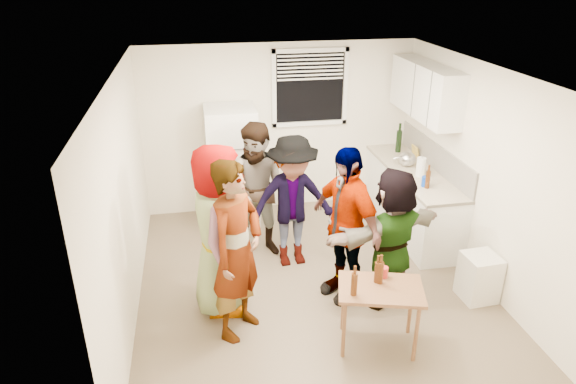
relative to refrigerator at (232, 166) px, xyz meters
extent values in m
cube|color=white|center=(0.00, 0.00, 0.00)|extent=(0.70, 0.70, 1.70)
cube|color=white|center=(2.45, -0.73, -0.42)|extent=(0.60, 2.20, 0.86)
cube|color=beige|center=(2.45, -0.73, 0.03)|extent=(0.64, 2.22, 0.04)
cube|color=#BBB3AA|center=(2.74, -0.73, 0.23)|extent=(0.03, 2.20, 0.36)
cube|color=white|center=(2.58, -0.53, 1.10)|extent=(0.34, 1.60, 0.70)
cylinder|color=white|center=(2.43, -0.96, 0.05)|extent=(0.12, 0.12, 0.26)
cylinder|color=black|center=(2.50, 0.00, 0.05)|extent=(0.08, 0.08, 0.33)
cylinder|color=#47230C|center=(2.35, -1.35, 0.05)|extent=(0.06, 0.06, 0.23)
cylinder|color=#0A38B7|center=(2.35, -1.30, 0.05)|extent=(0.10, 0.10, 0.13)
cube|color=gold|center=(2.67, -0.23, 0.13)|extent=(0.02, 0.19, 0.16)
cube|color=white|center=(2.54, -2.48, -0.60)|extent=(0.39, 0.39, 0.54)
cylinder|color=#47230C|center=(1.14, -2.92, -0.17)|extent=(0.06, 0.06, 0.22)
cylinder|color=red|center=(1.24, -2.85, -0.17)|extent=(0.08, 0.08, 0.11)
imported|color=#969696|center=(-0.31, -2.09, -0.85)|extent=(2.03, 1.25, 0.60)
imported|color=#141933|center=(-0.17, -2.53, -0.85)|extent=(1.90, 1.73, 0.45)
imported|color=brown|center=(0.26, -1.02, -0.85)|extent=(1.41, 1.95, 0.67)
imported|color=#3F3E43|center=(0.62, -1.33, -0.85)|extent=(1.21, 1.76, 0.63)
imported|color=black|center=(1.05, -2.11, -0.85)|extent=(2.07, 1.68, 0.44)
imported|color=#B85736|center=(1.52, -2.32, -0.85)|extent=(1.90, 1.98, 0.47)
camera|label=1|loc=(-0.47, -6.87, 2.66)|focal=32.00mm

